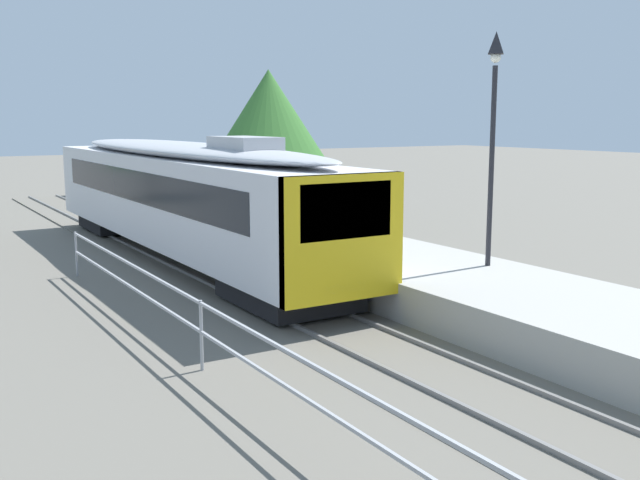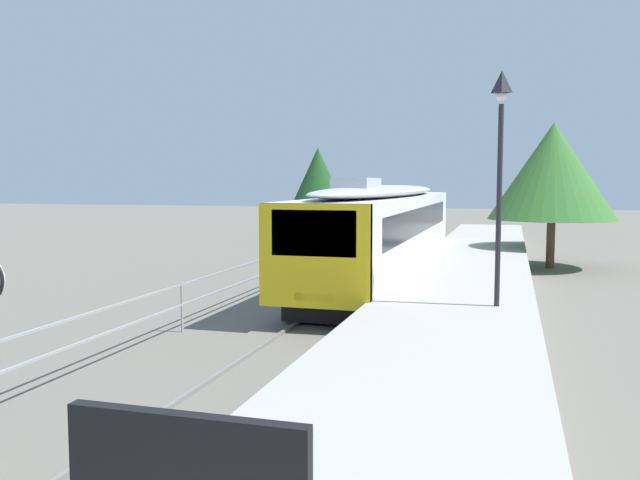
{
  "view_description": "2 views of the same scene",
  "coord_description": "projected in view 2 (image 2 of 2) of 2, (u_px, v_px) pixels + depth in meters",
  "views": [
    {
      "loc": [
        -7.87,
        9.59,
        4.31
      ],
      "look_at": [
        0.0,
        22.47,
        1.8
      ],
      "focal_mm": 40.94,
      "sensor_mm": 36.0,
      "label": 1
    },
    {
      "loc": [
        4.57,
        6.34,
        3.75
      ],
      "look_at": [
        -1.0,
        25.47,
        2.0
      ],
      "focal_mm": 37.02,
      "sensor_mm": 36.0,
      "label": 2
    }
  ],
  "objects": [
    {
      "name": "platform_lamp_mid_platform",
      "position": [
        500.0,
        144.0,
        14.89
      ],
      "size": [
        0.34,
        0.34,
        5.35
      ],
      "color": "#232328",
      "rests_on": "station_platform"
    },
    {
      "name": "ground_plane",
      "position": [
        211.0,
        325.0,
        17.41
      ],
      "size": [
        160.0,
        160.0,
        0.0
      ],
      "primitive_type": "plane",
      "color": "#6B665B"
    },
    {
      "name": "commuter_train",
      "position": [
        384.0,
        225.0,
        24.55
      ],
      "size": [
        2.82,
        18.35,
        3.74
      ],
      "color": "silver",
      "rests_on": "track_rails"
    },
    {
      "name": "tree_behind_carpark",
      "position": [
        318.0,
        181.0,
        43.33
      ],
      "size": [
        3.97,
        3.97,
        6.0
      ],
      "color": "brown",
      "rests_on": "ground"
    },
    {
      "name": "track_rails",
      "position": [
        320.0,
        330.0,
        16.57
      ],
      "size": [
        3.2,
        60.0,
        0.14
      ],
      "color": "#6B665B",
      "rests_on": "ground"
    },
    {
      "name": "tree_behind_station_far",
      "position": [
        553.0,
        171.0,
        28.57
      ],
      "size": [
        5.44,
        5.44,
        6.33
      ],
      "color": "brown",
      "rests_on": "ground"
    },
    {
      "name": "station_platform",
      "position": [
        451.0,
        322.0,
        15.63
      ],
      "size": [
        3.9,
        60.0,
        0.9
      ],
      "primitive_type": "cube",
      "color": "#A8A59E",
      "rests_on": "ground"
    }
  ]
}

